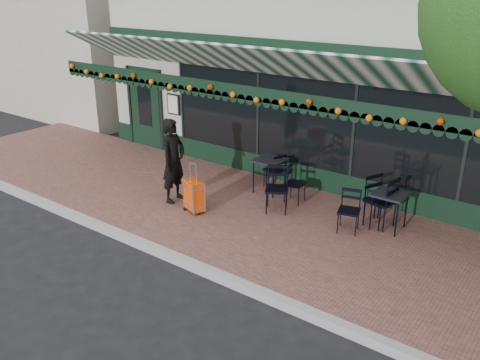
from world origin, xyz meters
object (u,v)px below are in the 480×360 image
Objects in this scene: suitcase at (194,196)px; chair_b_left at (275,170)px; cafe_table_a at (390,197)px; chair_a_left at (381,201)px; woman at (173,161)px; chair_b_right at (295,184)px; chair_a_front at (349,211)px; chair_a_right at (380,201)px; chair_b_front at (277,189)px; cafe_table_b at (270,163)px.

suitcase reaches higher than chair_b_left.
cafe_table_a is 0.72× the size of chair_a_left.
chair_a_left is at bearing -76.93° from woman.
chair_b_right is at bearing -61.82° from woman.
cafe_table_a is 0.89× the size of chair_a_front.
woman is 1.73× the size of suitcase.
chair_a_right is 0.70m from chair_a_front.
chair_a_left is at bearing 97.48° from chair_b_left.
chair_a_left is at bearing 169.98° from cafe_table_a.
chair_b_front is at bearing 164.83° from chair_a_front.
suitcase reaches higher than chair_b_front.
chair_a_front is at bearing 170.95° from chair_a_right.
cafe_table_a is 2.19m from chair_b_front.
suitcase is 1.06× the size of chair_a_right.
chair_b_left is at bearing 95.60° from chair_b_front.
chair_a_right is (-0.01, 0.02, -0.01)m from chair_a_left.
woman is 3.72m from chair_a_front.
chair_a_left is 1.03× the size of chair_a_right.
cafe_table_b is 0.96× the size of chair_b_right.
woman reaches higher than chair_a_front.
woman is 2.21× the size of chair_a_front.
chair_a_right is 1.24× the size of chair_b_right.
chair_a_left is 1.23× the size of chair_b_left.
chair_a_left is 2.02m from chair_b_front.
woman is 2.19× the size of chair_b_left.
cafe_table_b is at bearing 102.21° from chair_b_front.
chair_a_left is at bearing -11.63° from chair_b_front.
woman is 2.36× the size of cafe_table_b.
suitcase is at bearing -154.87° from cafe_table_a.
chair_b_right is (-1.88, 0.01, -0.11)m from chair_a_left.
chair_b_right is at bearing 72.58° from suitcase.
cafe_table_a is at bearing 97.42° from chair_b_left.
chair_a_left is (3.24, 1.64, 0.16)m from suitcase.
suitcase reaches higher than cafe_table_a.
suitcase is at bearing -109.46° from cafe_table_b.
woman is 2.48× the size of cafe_table_a.
chair_b_right is at bearing 178.69° from cafe_table_a.
woman is at bearing -130.01° from cafe_table_b.
cafe_table_b is 0.80× the size of chair_b_front.
woman is at bearing 177.02° from chair_a_front.
suitcase is (0.71, -0.19, -0.55)m from woman.
woman is at bearing -161.05° from cafe_table_a.
chair_b_front reaches higher than chair_a_front.
suitcase is at bearing -111.66° from woman.
chair_b_right is (0.78, -0.41, -0.01)m from chair_b_left.
chair_a_front is 1.02× the size of chair_b_right.
chair_b_right is at bearing -10.47° from cafe_table_b.
chair_b_front is (-1.92, -0.62, -0.03)m from chair_a_left.
chair_b_front is (-2.10, -0.59, -0.18)m from cafe_table_a.
chair_a_front is 1.56m from chair_b_front.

